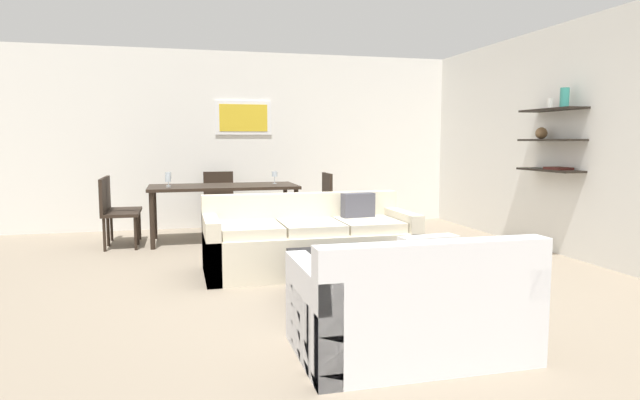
{
  "coord_description": "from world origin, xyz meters",
  "views": [
    {
      "loc": [
        -1.36,
        -5.1,
        1.35
      ],
      "look_at": [
        0.02,
        0.2,
        0.75
      ],
      "focal_mm": 30.82,
      "sensor_mm": 36.0,
      "label": 1
    }
  ],
  "objects_px": {
    "sofa_beige": "(310,243)",
    "wine_glass_left_far": "(168,176)",
    "apple_on_coffee_table": "(342,255)",
    "dining_chair_left_near": "(113,208)",
    "dining_table": "(224,190)",
    "dining_chair_left_far": "(117,205)",
    "dining_chair_head": "(219,197)",
    "loveseat_white": "(410,308)",
    "wine_glass_right_far": "(275,175)",
    "dining_chair_right_far": "(320,199)",
    "wine_glass_left_near": "(168,179)",
    "coffee_table": "(365,277)",
    "decorative_bowl": "(358,250)"
  },
  "relations": [
    {
      "from": "sofa_beige",
      "to": "wine_glass_left_far",
      "type": "relative_size",
      "value": 11.92
    },
    {
      "from": "apple_on_coffee_table",
      "to": "dining_chair_left_near",
      "type": "bearing_deg",
      "value": 124.52
    },
    {
      "from": "dining_table",
      "to": "dining_chair_left_far",
      "type": "height_order",
      "value": "dining_chair_left_far"
    },
    {
      "from": "dining_chair_head",
      "to": "wine_glass_left_far",
      "type": "relative_size",
      "value": 4.91
    },
    {
      "from": "dining_table",
      "to": "dining_chair_head",
      "type": "height_order",
      "value": "dining_chair_head"
    },
    {
      "from": "sofa_beige",
      "to": "apple_on_coffee_table",
      "type": "xyz_separation_m",
      "value": [
        -0.03,
        -1.25,
        0.13
      ]
    },
    {
      "from": "loveseat_white",
      "to": "wine_glass_right_far",
      "type": "height_order",
      "value": "wine_glass_right_far"
    },
    {
      "from": "dining_table",
      "to": "dining_chair_left_near",
      "type": "bearing_deg",
      "value": -171.82
    },
    {
      "from": "dining_chair_right_far",
      "to": "dining_table",
      "type": "bearing_deg",
      "value": -171.82
    },
    {
      "from": "wine_glass_left_far",
      "to": "wine_glass_left_near",
      "type": "height_order",
      "value": "wine_glass_left_far"
    },
    {
      "from": "coffee_table",
      "to": "dining_chair_head",
      "type": "distance_m",
      "value": 4.04
    },
    {
      "from": "dining_chair_left_far",
      "to": "wine_glass_left_far",
      "type": "height_order",
      "value": "wine_glass_left_far"
    },
    {
      "from": "dining_chair_left_near",
      "to": "dining_table",
      "type": "bearing_deg",
      "value": 8.18
    },
    {
      "from": "apple_on_coffee_table",
      "to": "wine_glass_left_far",
      "type": "relative_size",
      "value": 0.49
    },
    {
      "from": "sofa_beige",
      "to": "dining_chair_left_far",
      "type": "bearing_deg",
      "value": 134.22
    },
    {
      "from": "sofa_beige",
      "to": "loveseat_white",
      "type": "height_order",
      "value": "same"
    },
    {
      "from": "wine_glass_right_far",
      "to": "apple_on_coffee_table",
      "type": "bearing_deg",
      "value": -90.37
    },
    {
      "from": "loveseat_white",
      "to": "apple_on_coffee_table",
      "type": "distance_m",
      "value": 1.09
    },
    {
      "from": "loveseat_white",
      "to": "coffee_table",
      "type": "distance_m",
      "value": 1.22
    },
    {
      "from": "apple_on_coffee_table",
      "to": "dining_table",
      "type": "xyz_separation_m",
      "value": [
        -0.69,
        3.2,
        0.26
      ]
    },
    {
      "from": "sofa_beige",
      "to": "coffee_table",
      "type": "relative_size",
      "value": 1.82
    },
    {
      "from": "wine_glass_right_far",
      "to": "dining_chair_right_far",
      "type": "bearing_deg",
      "value": 7.6
    },
    {
      "from": "loveseat_white",
      "to": "dining_chair_left_near",
      "type": "distance_m",
      "value": 4.64
    },
    {
      "from": "dining_table",
      "to": "dining_chair_right_far",
      "type": "relative_size",
      "value": 2.21
    },
    {
      "from": "dining_chair_head",
      "to": "sofa_beige",
      "type": "bearing_deg",
      "value": -75.64
    },
    {
      "from": "dining_table",
      "to": "decorative_bowl",
      "type": "bearing_deg",
      "value": -73.83
    },
    {
      "from": "dining_chair_left_near",
      "to": "dining_chair_left_far",
      "type": "bearing_deg",
      "value": 90.0
    },
    {
      "from": "dining_table",
      "to": "wine_glass_right_far",
      "type": "relative_size",
      "value": 11.53
    },
    {
      "from": "dining_chair_left_far",
      "to": "wine_glass_left_far",
      "type": "relative_size",
      "value": 4.91
    },
    {
      "from": "dining_table",
      "to": "wine_glass_left_far",
      "type": "relative_size",
      "value": 10.84
    },
    {
      "from": "dining_chair_head",
      "to": "loveseat_white",
      "type": "bearing_deg",
      "value": -81.02
    },
    {
      "from": "wine_glass_right_far",
      "to": "dining_table",
      "type": "bearing_deg",
      "value": -171.28
    },
    {
      "from": "loveseat_white",
      "to": "dining_table",
      "type": "height_order",
      "value": "loveseat_white"
    },
    {
      "from": "sofa_beige",
      "to": "dining_chair_left_far",
      "type": "xyz_separation_m",
      "value": [
        -2.09,
        2.15,
        0.21
      ]
    },
    {
      "from": "apple_on_coffee_table",
      "to": "wine_glass_left_far",
      "type": "xyz_separation_m",
      "value": [
        -1.4,
        3.31,
        0.45
      ]
    },
    {
      "from": "dining_chair_left_far",
      "to": "wine_glass_right_far",
      "type": "bearing_deg",
      "value": -2.44
    },
    {
      "from": "wine_glass_right_far",
      "to": "wine_glass_left_near",
      "type": "xyz_separation_m",
      "value": [
        -1.42,
        -0.22,
        -0.02
      ]
    },
    {
      "from": "wine_glass_left_far",
      "to": "dining_chair_left_near",
      "type": "bearing_deg",
      "value": -155.32
    },
    {
      "from": "dining_chair_left_far",
      "to": "dining_chair_right_far",
      "type": "bearing_deg",
      "value": 0.0
    },
    {
      "from": "apple_on_coffee_table",
      "to": "dining_chair_left_far",
      "type": "bearing_deg",
      "value": 121.29
    },
    {
      "from": "dining_table",
      "to": "wine_glass_right_far",
      "type": "xyz_separation_m",
      "value": [
        0.71,
        0.11,
        0.19
      ]
    },
    {
      "from": "decorative_bowl",
      "to": "wine_glass_left_near",
      "type": "xyz_separation_m",
      "value": [
        -1.59,
        2.93,
        0.43
      ]
    },
    {
      "from": "sofa_beige",
      "to": "wine_glass_right_far",
      "type": "bearing_deg",
      "value": 90.21
    },
    {
      "from": "apple_on_coffee_table",
      "to": "dining_chair_left_far",
      "type": "distance_m",
      "value": 3.98
    },
    {
      "from": "dining_chair_left_far",
      "to": "apple_on_coffee_table",
      "type": "bearing_deg",
      "value": -58.71
    },
    {
      "from": "dining_chair_right_far",
      "to": "dining_chair_head",
      "type": "xyz_separation_m",
      "value": [
        -1.38,
        0.65,
        0.0
      ]
    },
    {
      "from": "decorative_bowl",
      "to": "wine_glass_left_near",
      "type": "bearing_deg",
      "value": 118.5
    },
    {
      "from": "sofa_beige",
      "to": "wine_glass_left_far",
      "type": "distance_m",
      "value": 2.58
    },
    {
      "from": "decorative_bowl",
      "to": "apple_on_coffee_table",
      "type": "height_order",
      "value": "apple_on_coffee_table"
    },
    {
      "from": "dining_chair_left_near",
      "to": "decorative_bowl",
      "type": "bearing_deg",
      "value": -51.51
    }
  ]
}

